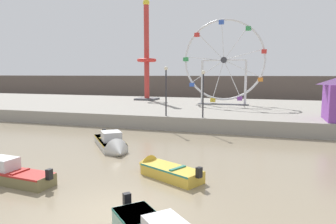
% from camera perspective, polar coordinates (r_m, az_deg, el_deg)
% --- Properties ---
extents(ground_plane, '(240.00, 240.00, 0.00)m').
position_cam_1_polar(ground_plane, '(11.52, -8.59, -17.50)').
color(ground_plane, gray).
extents(quay_promenade, '(110.00, 21.32, 1.19)m').
position_cam_1_polar(quay_promenade, '(35.61, 9.81, 0.21)').
color(quay_promenade, gray).
rests_on(quay_promenade, ground_plane).
extents(distant_town_skyline, '(140.00, 3.00, 4.40)m').
position_cam_1_polar(distant_town_skyline, '(60.96, 13.10, 4.44)').
color(distant_town_skyline, '#564C47').
rests_on(distant_town_skyline, ground_plane).
extents(motorboat_pale_grey, '(4.35, 4.91, 1.54)m').
position_cam_1_polar(motorboat_pale_grey, '(19.96, -10.18, -5.91)').
color(motorboat_pale_grey, silver).
rests_on(motorboat_pale_grey, ground_plane).
extents(motorboat_olive_wood, '(5.43, 1.54, 1.31)m').
position_cam_1_polar(motorboat_olive_wood, '(16.05, -28.60, -9.80)').
color(motorboat_olive_wood, olive).
rests_on(motorboat_olive_wood, ground_plane).
extents(motorboat_mustard_yellow, '(3.90, 2.72, 1.15)m').
position_cam_1_polar(motorboat_mustard_yellow, '(14.77, -0.98, -10.59)').
color(motorboat_mustard_yellow, gold).
rests_on(motorboat_mustard_yellow, ground_plane).
extents(ferris_wheel_white_frame, '(9.55, 1.20, 9.88)m').
position_cam_1_polar(ferris_wheel_white_frame, '(36.87, 10.28, 9.09)').
color(ferris_wheel_white_frame, silver).
rests_on(ferris_wheel_white_frame, quay_promenade).
extents(drop_tower_red_tower, '(2.80, 2.80, 13.53)m').
position_cam_1_polar(drop_tower_red_tower, '(43.02, -3.96, 9.68)').
color(drop_tower_red_tower, '#BC332D').
rests_on(drop_tower_red_tower, quay_promenade).
extents(promenade_lamp_near, '(0.32, 0.32, 3.87)m').
position_cam_1_polar(promenade_lamp_near, '(25.36, 6.51, 4.65)').
color(promenade_lamp_near, '#2D2D33').
rests_on(promenade_lamp_near, quay_promenade).
extents(promenade_lamp_far, '(0.32, 0.32, 4.21)m').
position_cam_1_polar(promenade_lamp_far, '(26.30, -0.37, 5.19)').
color(promenade_lamp_far, '#2D2D33').
rests_on(promenade_lamp_far, quay_promenade).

